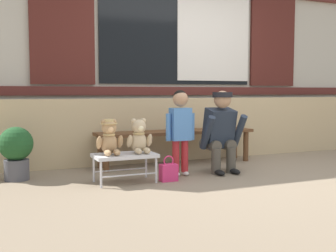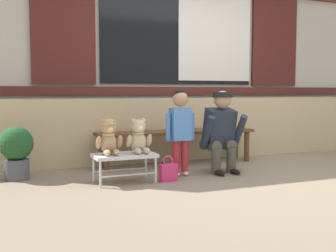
# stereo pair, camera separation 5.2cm
# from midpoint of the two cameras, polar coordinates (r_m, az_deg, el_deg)

# --- Properties ---
(ground_plane) EXTENTS (60.00, 60.00, 0.00)m
(ground_plane) POSITION_cam_midpoint_polar(r_m,az_deg,el_deg) (4.73, 10.52, -6.85)
(ground_plane) COLOR #84725B
(brick_low_wall) EXTENTS (6.72, 0.25, 0.85)m
(brick_low_wall) POSITION_cam_midpoint_polar(r_m,az_deg,el_deg) (5.89, 2.84, -0.32)
(brick_low_wall) COLOR tan
(brick_low_wall) RESTS_ON ground
(shop_facade) EXTENTS (6.86, 0.26, 3.44)m
(shop_facade) POSITION_cam_midpoint_polar(r_m,az_deg,el_deg) (6.39, 0.84, 11.81)
(shop_facade) COLOR #B7B2A3
(shop_facade) RESTS_ON ground
(wooden_bench_long) EXTENTS (2.10, 0.40, 0.44)m
(wooden_bench_long) POSITION_cam_midpoint_polar(r_m,az_deg,el_deg) (5.40, 0.88, -1.33)
(wooden_bench_long) COLOR brown
(wooden_bench_long) RESTS_ON ground
(small_display_bench) EXTENTS (0.64, 0.36, 0.30)m
(small_display_bench) POSITION_cam_midpoint_polar(r_m,az_deg,el_deg) (4.36, -6.24, -4.22)
(small_display_bench) COLOR silver
(small_display_bench) RESTS_ON ground
(teddy_bear_with_hat) EXTENTS (0.28, 0.27, 0.36)m
(teddy_bear_with_hat) POSITION_cam_midpoint_polar(r_m,az_deg,el_deg) (4.29, -8.32, -1.60)
(teddy_bear_with_hat) COLOR tan
(teddy_bear_with_hat) RESTS_ON small_display_bench
(teddy_bear_plain) EXTENTS (0.28, 0.26, 0.36)m
(teddy_bear_plain) POSITION_cam_midpoint_polar(r_m,az_deg,el_deg) (4.39, -4.27, -1.55)
(teddy_bear_plain) COLOR #CCB289
(teddy_bear_plain) RESTS_ON small_display_bench
(child_standing) EXTENTS (0.35, 0.18, 0.96)m
(child_standing) POSITION_cam_midpoint_polar(r_m,az_deg,el_deg) (4.65, 1.37, 0.41)
(child_standing) COLOR #B7282D
(child_standing) RESTS_ON ground
(adult_crouching) EXTENTS (0.50, 0.49, 0.95)m
(adult_crouching) POSITION_cam_midpoint_polar(r_m,az_deg,el_deg) (4.90, 6.91, -0.71)
(adult_crouching) COLOR #4C473D
(adult_crouching) RESTS_ON ground
(handbag_on_ground) EXTENTS (0.18, 0.11, 0.27)m
(handbag_on_ground) POSITION_cam_midpoint_polar(r_m,az_deg,el_deg) (4.43, -0.26, -6.28)
(handbag_on_ground) COLOR #E53370
(handbag_on_ground) RESTS_ON ground
(potted_plant) EXTENTS (0.36, 0.36, 0.57)m
(potted_plant) POSITION_cam_midpoint_polar(r_m,az_deg,el_deg) (4.74, -20.26, -3.08)
(potted_plant) COLOR #4C4C51
(potted_plant) RESTS_ON ground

